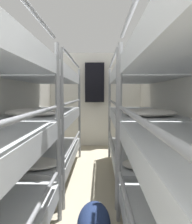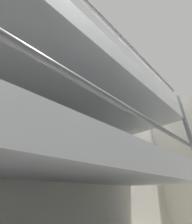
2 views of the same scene
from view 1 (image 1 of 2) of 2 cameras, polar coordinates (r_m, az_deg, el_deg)
The scene contains 5 objects.
wall_back at distance 4.80m, azimuth -0.15°, elevation 3.43°, with size 2.26×0.06×2.21m.
bunk_stack_left_far at distance 3.04m, azimuth -13.77°, elevation -1.16°, with size 0.80×1.85×1.77m.
bunk_stack_right_far at distance 3.00m, azimuth 12.06°, elevation -1.22°, with size 0.80×1.85×1.77m.
duffel_bag at distance 1.98m, azimuth -0.61°, elevation -29.19°, with size 0.29×0.51×0.29m.
hanging_coat at distance 4.66m, azimuth -0.39°, elevation 8.38°, with size 0.44×0.12×0.90m.
Camera 1 is at (0.11, 0.49, 1.26)m, focal length 32.00 mm.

